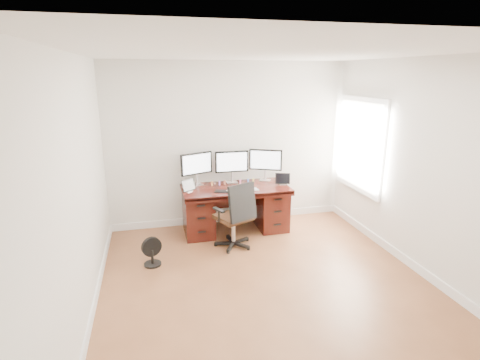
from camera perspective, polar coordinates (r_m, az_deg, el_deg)
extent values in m
plane|color=brown|center=(4.70, 4.52, -16.25)|extent=(4.50, 4.50, 0.00)
cube|color=silver|center=(6.25, -1.64, 5.36)|extent=(4.00, 0.10, 2.70)
cube|color=silver|center=(5.12, 26.66, 1.28)|extent=(0.10, 4.50, 2.70)
cube|color=white|center=(6.28, 17.81, 5.12)|extent=(0.04, 1.30, 1.50)
cube|color=white|center=(6.27, 17.65, 5.12)|extent=(0.01, 1.15, 1.35)
cube|color=#39100B|center=(5.98, -0.68, -1.31)|extent=(1.70, 0.80, 0.05)
cube|color=#39100B|center=(6.03, -6.37, -5.03)|extent=(0.45, 0.70, 0.70)
cube|color=#39100B|center=(6.28, 4.67, -4.10)|extent=(0.45, 0.70, 0.70)
cube|color=black|center=(6.33, -1.29, -2.47)|extent=(0.74, 0.03, 0.40)
cylinder|color=black|center=(5.70, -1.00, -9.61)|extent=(0.71, 0.71, 0.08)
cylinder|color=silver|center=(5.61, -1.01, -7.49)|extent=(0.06, 0.06, 0.38)
cube|color=#3D2212|center=(5.53, -1.02, -5.67)|extent=(0.60, 0.59, 0.07)
cube|color=black|center=(5.28, 0.36, -3.43)|extent=(0.42, 0.23, 0.53)
cube|color=black|center=(5.33, -3.25, -4.58)|extent=(0.15, 0.23, 0.03)
cube|color=black|center=(5.62, 1.07, -3.43)|extent=(0.15, 0.23, 0.03)
cylinder|color=black|center=(5.32, -13.16, -12.36)|extent=(0.23, 0.23, 0.03)
cylinder|color=black|center=(5.26, -13.24, -11.30)|extent=(0.04, 0.04, 0.19)
cylinder|color=black|center=(5.20, -13.33, -9.96)|extent=(0.27, 0.15, 0.27)
cube|color=silver|center=(6.13, -6.55, -0.68)|extent=(0.22, 0.20, 0.01)
cylinder|color=silver|center=(6.10, -6.57, 0.08)|extent=(0.04, 0.04, 0.18)
cube|color=black|center=(6.04, -6.65, 2.50)|extent=(0.52, 0.24, 0.35)
cube|color=white|center=(6.02, -6.56, 2.46)|extent=(0.47, 0.19, 0.30)
cube|color=silver|center=(6.22, -1.24, -0.33)|extent=(0.18, 0.14, 0.01)
cylinder|color=silver|center=(6.20, -1.25, 0.43)|extent=(0.04, 0.04, 0.18)
cube|color=black|center=(6.13, -1.26, 2.81)|extent=(0.55, 0.04, 0.35)
cube|color=white|center=(6.11, -1.22, 2.77)|extent=(0.50, 0.01, 0.30)
cube|color=silver|center=(6.37, 3.86, 0.02)|extent=(0.22, 0.20, 0.01)
cylinder|color=silver|center=(6.34, 3.87, 0.76)|extent=(0.04, 0.04, 0.18)
cube|color=black|center=(6.28, 3.92, 3.09)|extent=(0.51, 0.26, 0.35)
cube|color=white|center=(6.26, 3.89, 3.05)|extent=(0.46, 0.21, 0.30)
cube|color=silver|center=(5.81, -7.82, -1.67)|extent=(0.13, 0.12, 0.01)
cube|color=black|center=(5.78, -7.86, -0.78)|extent=(0.23, 0.20, 0.17)
cube|color=silver|center=(6.14, 6.51, -0.65)|extent=(0.12, 0.11, 0.01)
cube|color=black|center=(6.11, 6.54, 0.20)|extent=(0.25, 0.14, 0.17)
cube|color=silver|center=(5.79, -0.62, -1.55)|extent=(0.31, 0.22, 0.01)
cube|color=silver|center=(5.84, 2.04, -1.43)|extent=(0.16, 0.16, 0.01)
cube|color=black|center=(5.75, -2.73, -1.72)|extent=(0.27, 0.22, 0.01)
cube|color=black|center=(5.93, -0.72, -1.15)|extent=(0.14, 0.11, 0.01)
cylinder|color=#F0AB59|center=(6.04, -4.28, -0.66)|extent=(0.03, 0.03, 0.05)
sphere|color=#F0AB59|center=(6.03, -4.29, -0.31)|extent=(0.03, 0.03, 0.03)
cylinder|color=#AF79E5|center=(6.06, -3.14, -0.58)|extent=(0.03, 0.03, 0.05)
sphere|color=#AF79E5|center=(6.05, -3.15, -0.23)|extent=(0.03, 0.03, 0.03)
cylinder|color=#9A5D43|center=(6.07, -2.36, -0.53)|extent=(0.03, 0.03, 0.05)
sphere|color=#9A5D43|center=(6.06, -2.36, -0.18)|extent=(0.03, 0.03, 0.03)
cylinder|color=pink|center=(6.13, 0.04, -0.36)|extent=(0.03, 0.03, 0.05)
sphere|color=pink|center=(6.12, 0.04, -0.02)|extent=(0.03, 0.03, 0.03)
cylinder|color=#5682F1|center=(6.16, 1.23, -0.28)|extent=(0.03, 0.03, 0.05)
sphere|color=#5682F1|center=(6.15, 1.23, 0.06)|extent=(0.03, 0.03, 0.03)
cylinder|color=#CFB955|center=(6.18, 2.03, -0.23)|extent=(0.03, 0.03, 0.05)
sphere|color=#CFB955|center=(6.17, 2.03, 0.12)|extent=(0.03, 0.03, 0.03)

